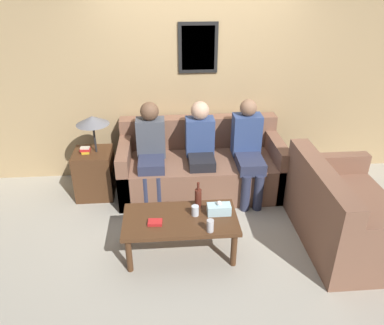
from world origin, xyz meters
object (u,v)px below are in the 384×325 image
object	(u,v)px
couch_side	(344,215)
wine_bottle	(198,197)
drinking_glass	(195,211)
couch_main	(201,167)
person_middle	(201,147)
person_right	(248,147)
coffee_table	(180,223)
person_left	(151,148)

from	to	relation	value
couch_side	wine_bottle	xyz separation A→B (m)	(-1.50, 0.13, 0.21)
drinking_glass	wine_bottle	bearing A→B (deg)	74.16
couch_main	person_middle	xyz separation A→B (m)	(-0.02, -0.14, 0.35)
couch_side	person_right	size ratio (longest dim) A/B	1.17
coffee_table	wine_bottle	xyz separation A→B (m)	(0.19, 0.19, 0.16)
couch_side	drinking_glass	bearing A→B (deg)	90.66
couch_side	person_middle	xyz separation A→B (m)	(-1.39, 1.03, 0.35)
wine_bottle	person_middle	world-z (taller)	person_middle
couch_main	person_middle	world-z (taller)	person_middle
wine_bottle	person_middle	distance (m)	0.91
drinking_glass	person_middle	xyz separation A→B (m)	(0.16, 1.04, 0.19)
person_middle	person_right	size ratio (longest dim) A/B	0.98
couch_side	person_left	distance (m)	2.25
couch_side	wine_bottle	distance (m)	1.52
couch_side	person_left	world-z (taller)	person_left
drinking_glass	person_middle	size ratio (longest dim) A/B	0.09
drinking_glass	person_right	distance (m)	1.24
couch_side	person_right	world-z (taller)	person_right
couch_main	wine_bottle	bearing A→B (deg)	-97.22
wine_bottle	person_middle	xyz separation A→B (m)	(0.11, 0.89, 0.14)
couch_main	drinking_glass	xyz separation A→B (m)	(-0.17, -1.18, 0.16)
couch_main	coffee_table	size ratio (longest dim) A/B	1.81
couch_main	person_right	size ratio (longest dim) A/B	1.67
couch_main	person_left	distance (m)	0.72
wine_bottle	person_right	bearing A→B (deg)	50.92
person_right	couch_main	bearing A→B (deg)	160.92
person_left	person_right	distance (m)	1.16
person_middle	person_left	bearing A→B (deg)	-179.45
coffee_table	person_right	world-z (taller)	person_right
couch_main	wine_bottle	distance (m)	1.06
person_middle	person_right	bearing A→B (deg)	-5.48
coffee_table	drinking_glass	size ratio (longest dim) A/B	10.79
couch_side	wine_bottle	world-z (taller)	couch_side
couch_main	person_right	xyz separation A→B (m)	(0.55, -0.19, 0.35)
couch_side	person_right	distance (m)	1.32
person_middle	drinking_glass	bearing A→B (deg)	-98.50
wine_bottle	couch_main	bearing A→B (deg)	82.78
couch_main	couch_side	size ratio (longest dim) A/B	1.43
person_left	drinking_glass	bearing A→B (deg)	-67.27
person_left	person_right	size ratio (longest dim) A/B	0.99
person_left	person_middle	distance (m)	0.59
couch_side	person_right	bearing A→B (deg)	40.08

